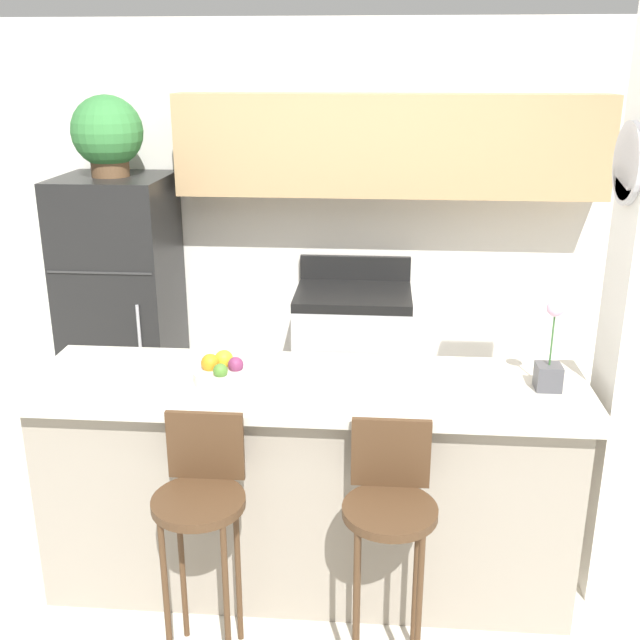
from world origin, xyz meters
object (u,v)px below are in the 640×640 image
(stove_range, at_px, (352,357))
(fruit_bowl, at_px, (222,371))
(bar_stool_left, at_px, (201,505))
(potted_plant_on_fridge, at_px, (107,134))
(orchid_vase, at_px, (550,361))
(refrigerator, at_px, (122,303))
(bar_stool_right, at_px, (389,514))

(stove_range, distance_m, fruit_bowl, 1.80)
(bar_stool_left, relative_size, potted_plant_on_fridge, 2.11)
(orchid_vase, bearing_deg, potted_plant_on_fridge, 146.48)
(refrigerator, relative_size, potted_plant_on_fridge, 3.36)
(orchid_vase, height_order, fruit_bowl, orchid_vase)
(stove_range, bearing_deg, refrigerator, -178.11)
(potted_plant_on_fridge, relative_size, fruit_bowl, 1.91)
(orchid_vase, bearing_deg, stove_range, 118.33)
(refrigerator, distance_m, orchid_vase, 2.85)
(bar_stool_right, bearing_deg, refrigerator, 129.51)
(orchid_vase, xyz_separation_m, fruit_bowl, (-1.37, -0.02, -0.08))
(refrigerator, height_order, orchid_vase, refrigerator)
(refrigerator, bearing_deg, bar_stool_right, -50.49)
(bar_stool_left, distance_m, bar_stool_right, 0.71)
(stove_range, height_order, bar_stool_left, stove_range)
(bar_stool_left, bearing_deg, fruit_bowl, 90.65)
(bar_stool_right, bearing_deg, orchid_vase, 38.37)
(refrigerator, height_order, bar_stool_left, refrigerator)
(stove_range, relative_size, bar_stool_right, 1.05)
(bar_stool_right, xyz_separation_m, orchid_vase, (0.65, 0.51, 0.43))
(refrigerator, xyz_separation_m, stove_range, (1.49, 0.05, -0.35))
(stove_range, height_order, orchid_vase, orchid_vase)
(bar_stool_left, distance_m, fruit_bowl, 0.60)
(orchid_vase, relative_size, fruit_bowl, 1.54)
(bar_stool_left, height_order, potted_plant_on_fridge, potted_plant_on_fridge)
(bar_stool_right, height_order, orchid_vase, orchid_vase)
(bar_stool_right, bearing_deg, bar_stool_left, 180.00)
(stove_range, xyz_separation_m, bar_stool_left, (-0.49, -2.13, 0.22))
(bar_stool_right, bearing_deg, stove_range, 95.93)
(bar_stool_left, distance_m, potted_plant_on_fridge, 2.60)
(refrigerator, relative_size, orchid_vase, 4.17)
(refrigerator, height_order, bar_stool_right, refrigerator)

